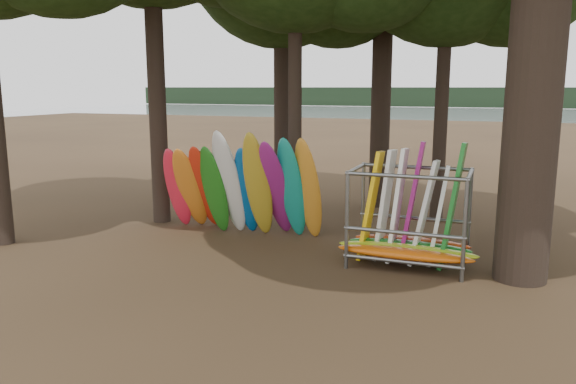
% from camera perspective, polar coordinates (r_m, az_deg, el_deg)
% --- Properties ---
extents(ground, '(120.00, 120.00, 0.00)m').
position_cam_1_polar(ground, '(13.22, -0.05, -7.27)').
color(ground, '#47331E').
rests_on(ground, ground).
extents(lake, '(160.00, 160.00, 0.00)m').
position_cam_1_polar(lake, '(71.98, 17.63, 6.89)').
color(lake, gray).
rests_on(lake, ground).
extents(far_shore, '(160.00, 4.00, 4.00)m').
position_cam_1_polar(far_shore, '(121.83, 19.27, 9.07)').
color(far_shore, black).
rests_on(far_shore, ground).
extents(kayak_row, '(4.74, 2.01, 3.09)m').
position_cam_1_polar(kayak_row, '(15.41, -4.98, 0.42)').
color(kayak_row, red).
rests_on(kayak_row, ground).
extents(storage_rack, '(3.19, 1.59, 2.89)m').
position_cam_1_polar(storage_rack, '(13.13, 12.20, -2.91)').
color(storage_rack, slate).
rests_on(storage_rack, ground).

